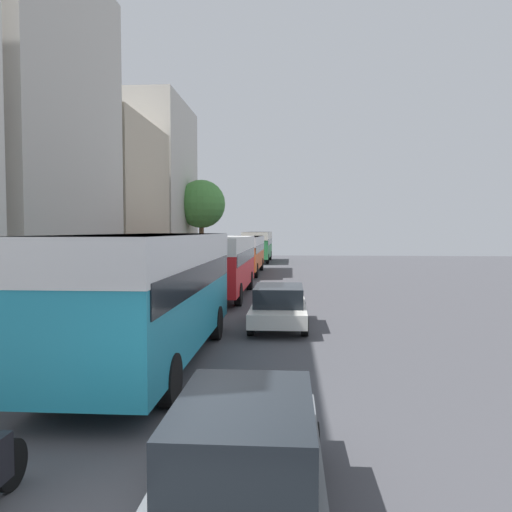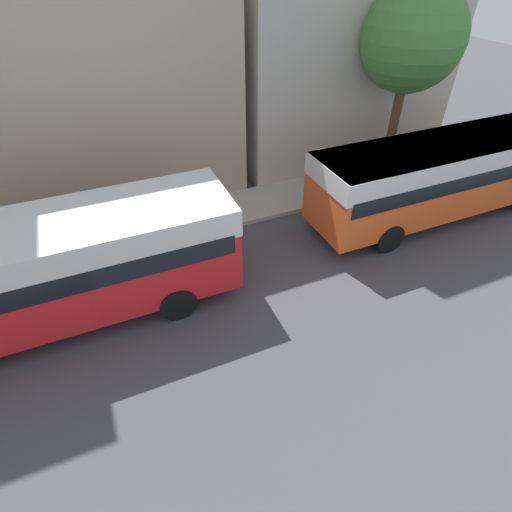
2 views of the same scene
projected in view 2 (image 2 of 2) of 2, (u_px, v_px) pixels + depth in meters
The scene contains 4 objects.
building_far_terrace at pixel (103, 62), 13.77m from camera, with size 5.33×8.45×9.26m.
bus_following at pixel (36, 265), 9.50m from camera, with size 2.55×9.63×2.95m.
bus_third_in_line at pixel (451, 167), 13.67m from camera, with size 2.49×10.15×2.82m.
street_tree at pixel (412, 39), 13.90m from camera, with size 3.63×3.63×6.93m.
Camera 2 is at (6.94, 21.26, 8.04)m, focal length 28.00 mm.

